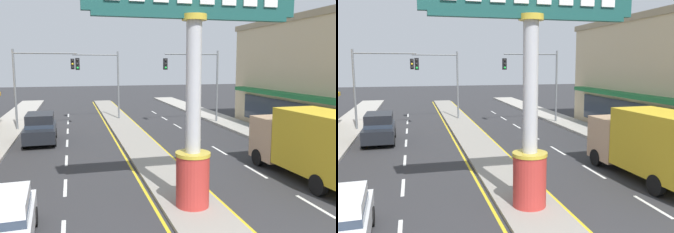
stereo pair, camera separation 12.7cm
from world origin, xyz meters
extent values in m
cube|color=gray|center=(0.00, 18.00, 0.07)|extent=(2.16, 52.00, 0.14)
cube|color=#ADA89E|center=(9.05, 16.00, 0.09)|extent=(2.73, 60.00, 0.18)
cube|color=silver|center=(-4.38, 9.20, 0.00)|extent=(0.14, 2.20, 0.01)
cube|color=silver|center=(-4.38, 13.60, 0.00)|extent=(0.14, 2.20, 0.01)
cube|color=silver|center=(-4.38, 18.00, 0.00)|extent=(0.14, 2.20, 0.01)
cube|color=silver|center=(-4.38, 22.40, 0.00)|extent=(0.14, 2.20, 0.01)
cube|color=silver|center=(-4.38, 26.80, 0.00)|extent=(0.14, 2.20, 0.01)
cube|color=silver|center=(-4.38, 31.20, 0.00)|extent=(0.14, 2.20, 0.01)
cube|color=silver|center=(4.38, 4.80, 0.00)|extent=(0.14, 2.20, 0.01)
cube|color=silver|center=(4.38, 9.20, 0.00)|extent=(0.14, 2.20, 0.01)
cube|color=silver|center=(4.38, 13.60, 0.00)|extent=(0.14, 2.20, 0.01)
cube|color=silver|center=(4.38, 18.00, 0.00)|extent=(0.14, 2.20, 0.01)
cube|color=silver|center=(4.38, 22.40, 0.00)|extent=(0.14, 2.20, 0.01)
cube|color=silver|center=(4.38, 26.80, 0.00)|extent=(0.14, 2.20, 0.01)
cube|color=silver|center=(4.38, 31.20, 0.00)|extent=(0.14, 2.20, 0.01)
cube|color=yellow|center=(-1.26, 18.00, 0.00)|extent=(0.12, 52.00, 0.01)
cube|color=yellow|center=(1.26, 18.00, 0.00)|extent=(0.12, 52.00, 0.01)
cylinder|color=#B7332D|center=(0.00, 5.68, 1.04)|extent=(1.17, 1.17, 1.81)
cylinder|color=gold|center=(0.00, 5.68, 2.01)|extent=(1.23, 1.23, 0.12)
cylinder|color=#B7B7BC|center=(0.00, 5.68, 4.33)|extent=(0.52, 0.52, 4.76)
cylinder|color=gold|center=(0.00, 5.68, 6.61)|extent=(0.83, 0.83, 0.20)
cube|color=#194C47|center=(0.00, 5.68, 6.63)|extent=(6.67, 0.29, 0.16)
cube|color=#1E7038|center=(10.32, 13.28, 2.99)|extent=(0.90, 19.91, 0.30)
cube|color=#283342|center=(10.73, 13.28, 1.50)|extent=(0.08, 19.21, 2.00)
cylinder|color=slate|center=(-8.08, 23.31, 3.10)|extent=(0.16, 0.16, 6.20)
cylinder|color=slate|center=(-5.77, 23.31, 5.90)|extent=(4.62, 0.12, 0.12)
cube|color=black|center=(-3.46, 23.15, 5.09)|extent=(0.32, 0.24, 0.92)
sphere|color=black|center=(-3.46, 23.01, 5.39)|extent=(0.17, 0.17, 0.17)
sphere|color=black|center=(-3.46, 23.01, 5.09)|extent=(0.17, 0.17, 0.17)
sphere|color=#19D83F|center=(-3.46, 23.01, 4.79)|extent=(0.17, 0.17, 0.17)
cylinder|color=slate|center=(8.08, 22.98, 3.10)|extent=(0.16, 0.16, 6.20)
cylinder|color=slate|center=(5.77, 22.98, 5.90)|extent=(4.62, 0.12, 0.12)
cube|color=black|center=(3.46, 22.82, 5.09)|extent=(0.32, 0.24, 0.92)
sphere|color=black|center=(3.46, 22.68, 5.39)|extent=(0.17, 0.17, 0.17)
sphere|color=black|center=(3.46, 22.68, 5.09)|extent=(0.17, 0.17, 0.17)
sphere|color=#19D83F|center=(3.46, 22.68, 4.79)|extent=(0.17, 0.17, 0.17)
cylinder|color=slate|center=(0.15, 27.07, 3.10)|extent=(0.16, 0.16, 6.20)
cylinder|color=slate|center=(-1.83, 27.07, 5.90)|extent=(3.96, 0.12, 0.12)
cube|color=black|center=(-3.81, 26.91, 5.09)|extent=(0.32, 0.24, 0.92)
sphere|color=black|center=(-3.81, 26.77, 5.39)|extent=(0.17, 0.17, 0.17)
sphere|color=yellow|center=(-3.81, 26.77, 5.09)|extent=(0.17, 0.17, 0.17)
sphere|color=black|center=(-3.81, 26.77, 4.79)|extent=(0.17, 0.17, 0.17)
cylinder|color=black|center=(-5.28, 5.70, 0.31)|extent=(0.25, 0.63, 0.62)
cube|color=tan|center=(5.98, 9.97, 1.41)|extent=(2.19, 2.10, 2.10)
cube|color=#283342|center=(5.94, 10.93, 1.71)|extent=(1.85, 0.17, 0.90)
cube|color=gold|center=(6.15, 6.48, 1.82)|extent=(2.43, 4.90, 2.60)
cylinder|color=black|center=(5.01, 10.13, 0.42)|extent=(0.30, 0.85, 0.84)
cylinder|color=black|center=(6.94, 10.22, 0.42)|extent=(0.30, 0.85, 0.84)
cylinder|color=black|center=(5.18, 5.71, 0.42)|extent=(0.30, 0.85, 0.84)
cube|color=black|center=(-6.03, 18.62, 0.70)|extent=(2.01, 4.64, 0.80)
cube|color=black|center=(-6.04, 18.80, 1.50)|extent=(1.74, 2.89, 0.80)
cube|color=#283342|center=(-6.04, 18.80, 1.22)|extent=(1.78, 2.92, 0.24)
cylinder|color=black|center=(-5.12, 17.21, 0.34)|extent=(0.24, 0.68, 0.68)
cylinder|color=black|center=(-6.87, 17.17, 0.34)|extent=(0.24, 0.68, 0.68)
cylinder|color=black|center=(-5.19, 20.06, 0.34)|extent=(0.24, 0.68, 0.68)
cylinder|color=black|center=(-6.94, 20.02, 0.34)|extent=(0.24, 0.68, 0.68)
camera|label=1|loc=(-3.98, -5.87, 5.10)|focal=38.66mm
camera|label=2|loc=(-3.85, -5.90, 5.10)|focal=38.66mm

